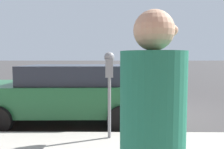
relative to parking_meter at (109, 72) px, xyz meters
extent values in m
plane|color=#3D3A3A|center=(2.51, -0.93, -1.41)|extent=(220.00, 220.00, 0.00)
cylinder|color=gray|center=(0.00, 0.00, -0.66)|extent=(0.06, 0.06, 1.15)
cube|color=gray|center=(0.00, 0.00, 0.08)|extent=(0.20, 0.14, 0.34)
sphere|color=gray|center=(0.00, 0.00, 0.29)|extent=(0.19, 0.19, 0.19)
cube|color=#19389E|center=(0.11, 0.00, 0.04)|extent=(0.01, 0.11, 0.12)
cube|color=black|center=(0.11, 0.00, 0.16)|extent=(0.01, 0.10, 0.08)
cube|color=#1E5B33|center=(1.53, 1.12, -0.74)|extent=(1.92, 4.39, 0.71)
cube|color=#232833|center=(1.54, 0.94, -0.15)|extent=(1.65, 2.47, 0.47)
cylinder|color=black|center=(2.41, 2.48, -1.09)|extent=(0.23, 0.64, 0.64)
cylinder|color=black|center=(0.66, -0.25, -1.09)|extent=(0.23, 0.64, 0.64)
cylinder|color=black|center=(2.47, -0.21, -1.09)|extent=(0.23, 0.64, 0.64)
cylinder|color=#1E6B51|center=(-2.78, -0.31, -0.04)|extent=(0.38, 0.38, 0.71)
sphere|color=tan|center=(-2.78, -0.31, 0.43)|extent=(0.23, 0.23, 0.23)
sphere|color=tan|center=(-2.78, -0.42, 0.43)|extent=(0.07, 0.07, 0.07)
camera|label=1|loc=(-4.03, -0.09, 0.28)|focal=35.00mm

